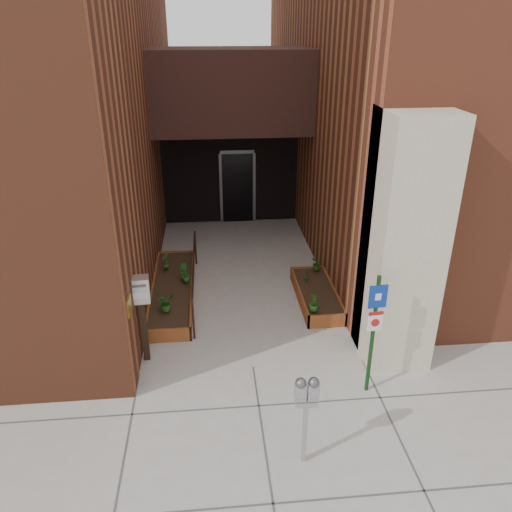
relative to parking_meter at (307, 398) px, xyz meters
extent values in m
plane|color=#9E9991|center=(-0.51, 2.15, -1.11)|extent=(80.00, 80.00, 0.00)
cube|color=brown|center=(5.49, 9.30, 3.89)|extent=(8.00, 13.70, 10.00)
cube|color=tan|center=(2.04, 2.35, 1.09)|extent=(1.10, 1.20, 4.40)
cube|color=black|center=(-0.51, 8.15, 2.89)|extent=(4.20, 2.00, 2.00)
cube|color=black|center=(-0.51, 9.55, 0.39)|extent=(4.00, 0.30, 3.00)
cube|color=black|center=(-0.31, 9.37, -0.06)|extent=(0.90, 0.06, 2.10)
cube|color=#B79338|center=(-2.50, 1.95, 0.39)|extent=(0.04, 0.30, 0.30)
cube|color=brown|center=(-2.06, 3.07, -0.96)|extent=(0.90, 0.04, 0.30)
cube|color=brown|center=(-2.06, 6.63, -0.96)|extent=(0.90, 0.04, 0.30)
cube|color=brown|center=(-2.49, 4.85, -0.96)|extent=(0.04, 3.60, 0.30)
cube|color=brown|center=(-1.63, 4.85, -0.96)|extent=(0.04, 3.60, 0.30)
cube|color=black|center=(-2.06, 4.85, -0.98)|extent=(0.82, 3.52, 0.26)
cube|color=brown|center=(1.09, 3.27, -0.96)|extent=(0.80, 0.04, 0.30)
cube|color=brown|center=(1.09, 5.43, -0.96)|extent=(0.80, 0.04, 0.30)
cube|color=brown|center=(0.71, 4.35, -0.96)|extent=(0.04, 2.20, 0.30)
cube|color=brown|center=(1.47, 4.35, -0.96)|extent=(0.04, 2.20, 0.30)
cube|color=black|center=(1.09, 4.35, -0.98)|extent=(0.72, 2.12, 0.26)
cylinder|color=black|center=(-1.56, 3.15, -0.66)|extent=(0.04, 0.04, 0.90)
cylinder|color=black|center=(-1.56, 6.45, -0.66)|extent=(0.04, 0.04, 0.90)
cylinder|color=black|center=(-1.56, 4.80, -0.23)|extent=(0.04, 3.30, 0.04)
cube|color=#9D9D9F|center=(0.00, 0.00, -0.62)|extent=(0.06, 0.06, 1.00)
cube|color=#9D9D9F|center=(0.00, 0.00, -0.08)|extent=(0.30, 0.13, 0.08)
cube|color=#9D9D9F|center=(-0.08, 0.00, 0.10)|extent=(0.15, 0.11, 0.26)
sphere|color=#59595B|center=(-0.08, 0.00, 0.25)|extent=(0.15, 0.15, 0.15)
cube|color=white|center=(-0.09, -0.05, 0.12)|extent=(0.09, 0.01, 0.05)
cube|color=#B21414|center=(-0.09, -0.05, 0.04)|extent=(0.09, 0.01, 0.03)
cube|color=#9D9D9F|center=(0.08, 0.00, 0.10)|extent=(0.15, 0.11, 0.26)
sphere|color=#59595B|center=(0.08, 0.00, 0.25)|extent=(0.15, 0.15, 0.15)
cube|color=white|center=(0.08, -0.05, 0.12)|extent=(0.09, 0.01, 0.05)
cube|color=#B21414|center=(0.08, -0.05, 0.04)|extent=(0.09, 0.01, 0.03)
cube|color=#143714|center=(1.32, 1.36, -0.04)|extent=(0.05, 0.05, 2.15)
cube|color=navy|center=(1.32, 1.33, 0.69)|extent=(0.29, 0.05, 0.39)
cube|color=white|center=(1.32, 1.33, 0.69)|extent=(0.10, 0.02, 0.12)
cube|color=white|center=(1.32, 1.33, 0.25)|extent=(0.24, 0.04, 0.34)
cube|color=#B21414|center=(1.32, 1.33, 0.40)|extent=(0.24, 0.03, 0.06)
cylinder|color=#B21414|center=(1.32, 1.32, 0.23)|extent=(0.14, 0.02, 0.14)
cube|color=black|center=(-2.41, 2.58, -0.51)|extent=(0.12, 0.12, 1.22)
cube|color=silver|center=(-2.41, 2.58, 0.32)|extent=(0.35, 0.27, 0.46)
cube|color=#59595B|center=(-2.40, 2.46, 0.46)|extent=(0.24, 0.03, 0.04)
cube|color=white|center=(-2.40, 2.46, 0.27)|extent=(0.27, 0.03, 0.11)
imported|color=#26631C|center=(-2.12, 3.76, -0.63)|extent=(0.47, 0.47, 0.37)
imported|color=#195A1D|center=(-1.81, 5.12, -0.64)|extent=(0.27, 0.27, 0.35)
imported|color=#1E5A19|center=(-1.76, 4.96, -0.65)|extent=(0.26, 0.26, 0.32)
imported|color=#2C601B|center=(-2.25, 5.61, -0.61)|extent=(0.27, 0.27, 0.41)
imported|color=#1E5117|center=(0.84, 3.45, -0.63)|extent=(0.25, 0.25, 0.37)
imported|color=#18561D|center=(0.94, 4.76, -0.67)|extent=(0.22, 0.22, 0.30)
imported|color=#235518|center=(1.27, 5.25, -0.66)|extent=(0.29, 0.29, 0.30)
camera|label=1|loc=(-1.15, -5.02, 4.46)|focal=35.00mm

